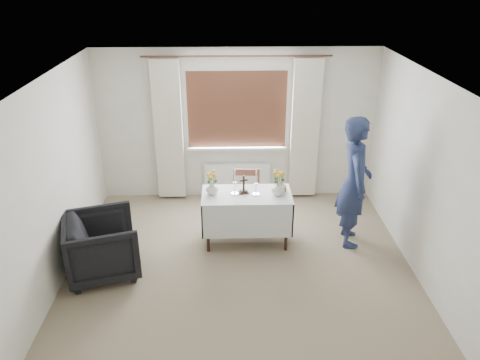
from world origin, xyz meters
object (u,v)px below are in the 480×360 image
wooden_chair (246,202)px  flower_vase_left (212,188)px  flower_vase_right (278,188)px  armchair (102,246)px  altar_table (247,218)px  person (354,182)px  wooden_cross (244,184)px

wooden_chair → flower_vase_left: size_ratio=5.10×
flower_vase_left → flower_vase_right: (0.91, -0.05, 0.01)m
flower_vase_right → armchair: bearing=-163.9°
altar_table → armchair: 1.98m
armchair → person: size_ratio=0.47×
wooden_chair → person: person is taller
armchair → wooden_cross: 2.02m
flower_vase_left → armchair: bearing=-153.0°
wooden_chair → flower_vase_right: (0.43, -0.39, 0.41)m
person → wooden_cross: 1.52m
wooden_chair → flower_vase_left: 0.71m
flower_vase_left → wooden_chair: bearing=36.0°
wooden_cross → flower_vase_right: bearing=-23.3°
altar_table → flower_vase_left: (-0.48, 0.01, 0.47)m
wooden_chair → flower_vase_right: flower_vase_right is taller
person → altar_table: bearing=93.8°
altar_table → flower_vase_left: bearing=178.3°
wooden_cross → flower_vase_right: wooden_cross is taller
wooden_chair → person: (1.47, -0.38, 0.48)m
wooden_chair → armchair: wooden_chair is taller
wooden_chair → flower_vase_left: bearing=-139.2°
wooden_chair → flower_vase_left: (-0.48, -0.35, 0.40)m
person → flower_vase_left: bearing=93.6°
wooden_cross → flower_vase_right: 0.48m
altar_table → armchair: (-1.86, -0.69, 0.02)m
armchair → flower_vase_right: 2.43m
armchair → wooden_chair: bearing=-77.6°
armchair → flower_vase_left: 1.62m
altar_table → wooden_cross: wooden_cross is taller
altar_table → flower_vase_right: bearing=-4.2°
flower_vase_left → flower_vase_right: 0.91m
person → flower_vase_right: (-1.04, -0.01, -0.08)m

